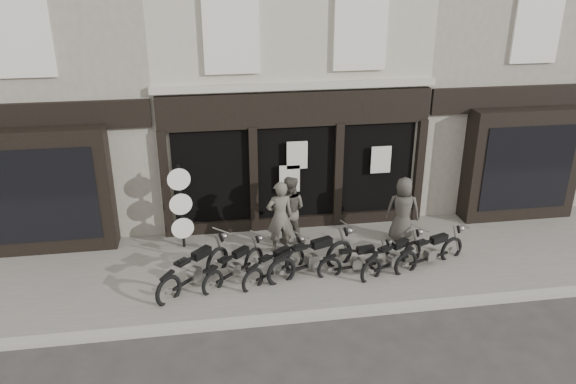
{
  "coord_description": "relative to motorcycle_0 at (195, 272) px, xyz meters",
  "views": [
    {
      "loc": [
        -2.42,
        -10.95,
        6.99
      ],
      "look_at": [
        -0.43,
        1.6,
        1.72
      ],
      "focal_mm": 35.0,
      "sensor_mm": 36.0,
      "label": 1
    }
  ],
  "objects": [
    {
      "name": "kerb",
      "position": [
        2.78,
        -1.55,
        -0.37
      ],
      "size": [
        30.0,
        0.25,
        0.13
      ],
      "primitive_type": "cube",
      "color": "gray",
      "rests_on": "ground_plane"
    },
    {
      "name": "neighbour_left",
      "position": [
        -3.57,
        5.59,
        3.6
      ],
      "size": [
        5.6,
        6.73,
        8.34
      ],
      "color": "gray",
      "rests_on": "ground"
    },
    {
      "name": "motorcycle_5",
      "position": [
        4.67,
        -0.05,
        -0.04
      ],
      "size": [
        1.89,
        1.23,
        0.99
      ],
      "rotation": [
        0.0,
        0.0,
        0.5
      ],
      "color": "black",
      "rests_on": "ground"
    },
    {
      "name": "man_left",
      "position": [
        2.14,
        1.3,
        0.62
      ],
      "size": [
        0.74,
        0.54,
        1.88
      ],
      "primitive_type": "imported",
      "rotation": [
        0.0,
        0.0,
        3.28
      ],
      "color": "#4E4A40",
      "rests_on": "pavement"
    },
    {
      "name": "neighbour_right",
      "position": [
        9.13,
        5.59,
        3.6
      ],
      "size": [
        5.6,
        6.73,
        8.34
      ],
      "color": "gray",
      "rests_on": "ground"
    },
    {
      "name": "motorcycle_2",
      "position": [
        1.84,
        0.03,
        -0.06
      ],
      "size": [
        1.71,
        1.35,
        0.94
      ],
      "rotation": [
        0.0,
        0.0,
        0.62
      ],
      "color": "black",
      "rests_on": "ground"
    },
    {
      "name": "central_building",
      "position": [
        2.78,
        5.65,
        3.64
      ],
      "size": [
        7.3,
        6.22,
        8.34
      ],
      "color": "#ADA794",
      "rests_on": "ground"
    },
    {
      "name": "motorcycle_4",
      "position": [
        3.78,
        -0.03,
        -0.07
      ],
      "size": [
        1.92,
        0.54,
        0.92
      ],
      "rotation": [
        0.0,
        0.0,
        0.13
      ],
      "color": "black",
      "rests_on": "ground"
    },
    {
      "name": "man_centre",
      "position": [
        2.45,
        1.75,
        0.59
      ],
      "size": [
        1.06,
        0.94,
        1.82
      ],
      "primitive_type": "imported",
      "rotation": [
        0.0,
        0.0,
        2.81
      ],
      "color": "#4A443B",
      "rests_on": "pavement"
    },
    {
      "name": "pavement",
      "position": [
        2.78,
        0.6,
        -0.38
      ],
      "size": [
        30.0,
        4.2,
        0.12
      ],
      "primitive_type": "cube",
      "color": "#635F57",
      "rests_on": "ground_plane"
    },
    {
      "name": "man_right",
      "position": [
        5.37,
        1.36,
        0.56
      ],
      "size": [
        0.99,
        0.8,
        1.76
      ],
      "primitive_type": "imported",
      "rotation": [
        0.0,
        0.0,
        2.82
      ],
      "color": "#3A3631",
      "rests_on": "pavement"
    },
    {
      "name": "motorcycle_0",
      "position": [
        0.0,
        0.0,
        0.0
      ],
      "size": [
        1.79,
        1.82,
        1.1
      ],
      "rotation": [
        0.0,
        0.0,
        0.8
      ],
      "color": "black",
      "rests_on": "ground"
    },
    {
      "name": "advert_sign_post",
      "position": [
        -0.28,
        1.88,
        0.71
      ],
      "size": [
        0.58,
        0.37,
        2.36
      ],
      "rotation": [
        0.0,
        0.0,
        0.15
      ],
      "color": "black",
      "rests_on": "ground"
    },
    {
      "name": "motorcycle_1",
      "position": [
        0.91,
        0.13,
        -0.06
      ],
      "size": [
        1.62,
        1.51,
        0.95
      ],
      "rotation": [
        0.0,
        0.0,
        0.73
      ],
      "color": "black",
      "rests_on": "ground"
    },
    {
      "name": "ground_plane",
      "position": [
        2.78,
        -0.3,
        -0.44
      ],
      "size": [
        90.0,
        90.0,
        0.0
      ],
      "primitive_type": "plane",
      "color": "#2D2B28",
      "rests_on": "ground"
    },
    {
      "name": "motorcycle_3",
      "position": [
        2.73,
        0.11,
        0.01
      ],
      "size": [
        2.24,
        1.17,
        1.13
      ],
      "rotation": [
        0.0,
        0.0,
        0.37
      ],
      "color": "black",
      "rests_on": "ground"
    },
    {
      "name": "motorcycle_6",
      "position": [
        5.64,
        0.03,
        -0.03
      ],
      "size": [
        2.04,
        1.03,
        1.02
      ],
      "rotation": [
        0.0,
        0.0,
        0.36
      ],
      "color": "black",
      "rests_on": "ground"
    }
  ]
}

